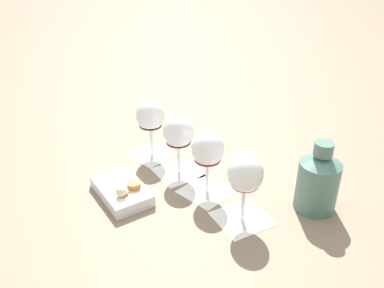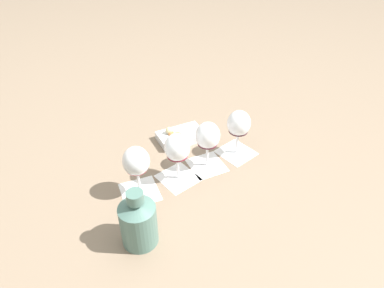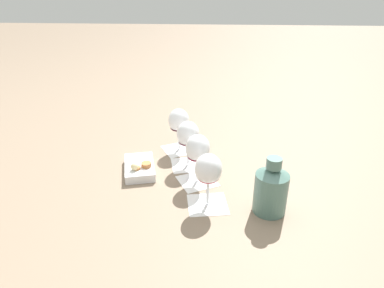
# 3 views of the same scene
# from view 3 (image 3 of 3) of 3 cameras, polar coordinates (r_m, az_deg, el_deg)

# --- Properties ---
(ground_plane) EXTENTS (8.00, 8.00, 0.00)m
(ground_plane) POSITION_cam_3_polar(r_m,az_deg,el_deg) (1.22, -0.20, -4.83)
(ground_plane) COLOR #7F6B56
(tasting_card_0) EXTENTS (0.13, 0.14, 0.00)m
(tasting_card_0) POSITION_cam_3_polar(r_m,az_deg,el_deg) (1.06, 2.59, -9.99)
(tasting_card_0) COLOR white
(tasting_card_0) RESTS_ON ground_plane
(tasting_card_1) EXTENTS (0.16, 0.16, 0.00)m
(tasting_card_1) POSITION_cam_3_polar(r_m,az_deg,el_deg) (1.17, 0.90, -6.16)
(tasting_card_1) COLOR white
(tasting_card_1) RESTS_ON ground_plane
(tasting_card_2) EXTENTS (0.14, 0.14, 0.00)m
(tasting_card_2) POSITION_cam_3_polar(r_m,az_deg,el_deg) (1.26, -0.66, -3.45)
(tasting_card_2) COLOR white
(tasting_card_2) RESTS_ON ground_plane
(tasting_card_3) EXTENTS (0.16, 0.16, 0.00)m
(tasting_card_3) POSITION_cam_3_polar(r_m,az_deg,el_deg) (1.37, -2.13, -0.87)
(tasting_card_3) COLOR white
(tasting_card_3) RESTS_ON ground_plane
(wine_glass_0) EXTENTS (0.08, 0.08, 0.17)m
(wine_glass_0) POSITION_cam_3_polar(r_m,az_deg,el_deg) (1.00, 2.73, -4.64)
(wine_glass_0) COLOR white
(wine_glass_0) RESTS_ON tasting_card_0
(wine_glass_1) EXTENTS (0.08, 0.08, 0.17)m
(wine_glass_1) POSITION_cam_3_polar(r_m,az_deg,el_deg) (1.11, 0.95, -1.12)
(wine_glass_1) COLOR white
(wine_glass_1) RESTS_ON tasting_card_1
(wine_glass_2) EXTENTS (0.08, 0.08, 0.17)m
(wine_glass_2) POSITION_cam_3_polar(r_m,az_deg,el_deg) (1.21, -0.69, 1.31)
(wine_glass_2) COLOR white
(wine_glass_2) RESTS_ON tasting_card_2
(wine_glass_3) EXTENTS (0.08, 0.08, 0.17)m
(wine_glass_3) POSITION_cam_3_polar(r_m,az_deg,el_deg) (1.32, -2.22, 3.59)
(wine_glass_3) COLOR white
(wine_glass_3) RESTS_ON tasting_card_3
(ceramic_vase) EXTENTS (0.10, 0.10, 0.18)m
(ceramic_vase) POSITION_cam_3_polar(r_m,az_deg,el_deg) (1.02, 13.03, -7.28)
(ceramic_vase) COLOR #4C7066
(ceramic_vase) RESTS_ON ground_plane
(snack_dish) EXTENTS (0.19, 0.14, 0.06)m
(snack_dish) POSITION_cam_3_polar(r_m,az_deg,el_deg) (1.23, -8.72, -3.83)
(snack_dish) COLOR silver
(snack_dish) RESTS_ON ground_plane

